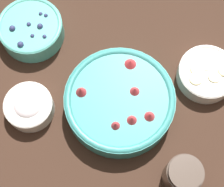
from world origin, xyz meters
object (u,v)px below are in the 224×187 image
bowl_strawberries (120,101)px  jar_chocolate (182,175)px  bowl_cream (29,106)px  bowl_blueberries (31,29)px  bowl_bananas (207,74)px

bowl_strawberries → jar_chocolate: jar_chocolate is taller
bowl_strawberries → bowl_cream: (0.21, -0.03, -0.01)m
bowl_blueberries → bowl_cream: bowl_blueberries is taller
jar_chocolate → bowl_strawberries: bearing=-61.5°
bowl_blueberries → jar_chocolate: 0.52m
bowl_blueberries → bowl_cream: bearing=83.0°
bowl_strawberries → bowl_bananas: bearing=-170.1°
bowl_cream → jar_chocolate: 0.39m
bowl_bananas → bowl_cream: size_ratio=1.22×
bowl_bananas → bowl_cream: bearing=1.6°
bowl_cream → bowl_strawberries: bearing=172.8°
bowl_cream → jar_chocolate: (-0.32, 0.22, 0.01)m
jar_chocolate → bowl_bananas: bearing=-117.2°
bowl_bananas → jar_chocolate: jar_chocolate is taller
bowl_strawberries → bowl_cream: 0.22m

